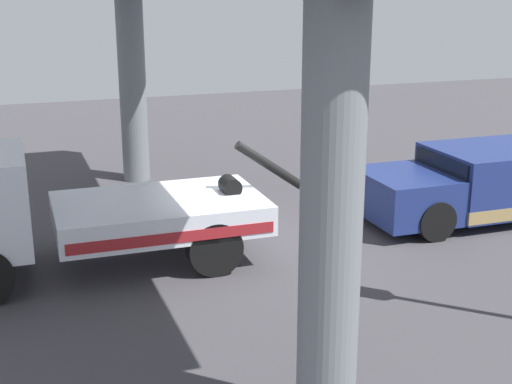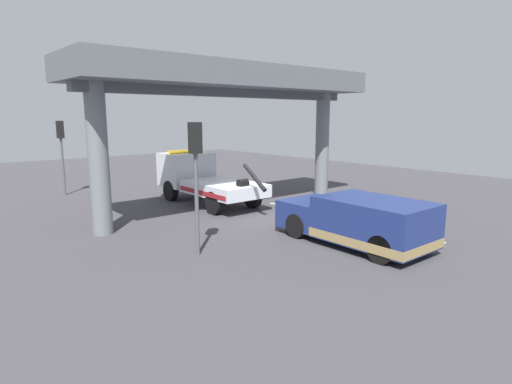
{
  "view_description": "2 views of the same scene",
  "coord_description": "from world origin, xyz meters",
  "views": [
    {
      "loc": [
        4.45,
        12.42,
        5.03
      ],
      "look_at": [
        -0.19,
        -0.24,
        1.06
      ],
      "focal_mm": 49.48,
      "sensor_mm": 36.0,
      "label": 1
    },
    {
      "loc": [
        -13.53,
        11.17,
        4.15
      ],
      "look_at": [
        -1.39,
        0.86,
        1.29
      ],
      "focal_mm": 29.78,
      "sensor_mm": 36.0,
      "label": 2
    }
  ],
  "objects": [
    {
      "name": "lane_stripe_west",
      "position": [
        -6.0,
        -2.36,
        0.0
      ],
      "size": [
        2.6,
        0.16,
        0.01
      ],
      "primitive_type": "cube",
      "color": "silver",
      "rests_on": "ground"
    },
    {
      "name": "traffic_light_far",
      "position": [
        10.02,
        4.54,
        2.85
      ],
      "size": [
        0.39,
        0.32,
        3.9
      ],
      "color": "#515456",
      "rests_on": "ground"
    },
    {
      "name": "traffic_light_near",
      "position": [
        -2.98,
        4.54,
        2.9
      ],
      "size": [
        0.39,
        0.32,
        3.97
      ],
      "color": "#515456",
      "rests_on": "ground"
    },
    {
      "name": "lane_stripe_east",
      "position": [
        6.0,
        -2.36,
        0.0
      ],
      "size": [
        2.6,
        0.16,
        0.01
      ],
      "primitive_type": "cube",
      "color": "silver",
      "rests_on": "ground"
    },
    {
      "name": "tow_truck_white",
      "position": [
        3.76,
        -0.01,
        1.2
      ],
      "size": [
        7.27,
        2.51,
        2.46
      ],
      "color": "silver",
      "rests_on": "ground"
    },
    {
      "name": "towed_van_green",
      "position": [
        -5.52,
        0.0,
        0.78
      ],
      "size": [
        5.23,
        2.29,
        1.58
      ],
      "color": "navy",
      "rests_on": "ground"
    },
    {
      "name": "overpass_structure",
      "position": [
        1.17,
        0.0,
        5.43
      ],
      "size": [
        3.6,
        13.7,
        6.23
      ],
      "color": "slate",
      "rests_on": "ground"
    },
    {
      "name": "ground_plane",
      "position": [
        0.0,
        0.0,
        -0.05
      ],
      "size": [
        60.0,
        40.0,
        0.1
      ],
      "primitive_type": "cube",
      "color": "#423F44"
    },
    {
      "name": "lane_stripe_mid",
      "position": [
        0.0,
        -2.36,
        0.0
      ],
      "size": [
        2.6,
        0.16,
        0.01
      ],
      "primitive_type": "cube",
      "color": "silver",
      "rests_on": "ground"
    }
  ]
}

